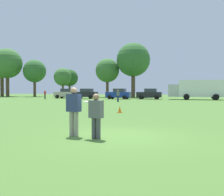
% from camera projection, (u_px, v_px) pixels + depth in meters
% --- Properties ---
extents(ground_plane, '(162.96, 162.96, 0.00)m').
position_uv_depth(ground_plane, '(115.00, 136.00, 9.34)').
color(ground_plane, '#47702D').
extents(player_thrower, '(0.49, 0.32, 1.69)m').
position_uv_depth(player_thrower, '(74.00, 109.00, 9.25)').
color(player_thrower, gray).
rests_on(player_thrower, ground).
extents(player_defender, '(0.48, 0.33, 1.48)m').
position_uv_depth(player_defender, '(96.00, 114.00, 8.73)').
color(player_defender, '#4C4C51').
rests_on(player_defender, ground).
extents(frisbee, '(0.27, 0.27, 0.04)m').
position_uv_depth(frisbee, '(87.00, 102.00, 8.94)').
color(frisbee, white).
extents(traffic_cone, '(0.32, 0.32, 0.48)m').
position_uv_depth(traffic_cone, '(120.00, 109.00, 18.70)').
color(traffic_cone, '#D8590C').
rests_on(traffic_cone, ground).
extents(parked_car_near_left, '(4.29, 2.39, 1.82)m').
position_uv_depth(parked_car_near_left, '(66.00, 93.00, 49.96)').
color(parked_car_near_left, '#B7AD99').
rests_on(parked_car_near_left, ground).
extents(parked_car_mid_left, '(4.29, 2.39, 1.82)m').
position_uv_depth(parked_car_mid_left, '(86.00, 94.00, 48.07)').
color(parked_car_mid_left, black).
rests_on(parked_car_mid_left, ground).
extents(parked_car_center, '(4.29, 2.39, 1.82)m').
position_uv_depth(parked_car_center, '(119.00, 94.00, 46.20)').
color(parked_car_center, navy).
rests_on(parked_car_center, ground).
extents(parked_car_mid_right, '(4.29, 2.39, 1.82)m').
position_uv_depth(parked_car_mid_right, '(150.00, 94.00, 45.51)').
color(parked_car_mid_right, black).
rests_on(parked_car_mid_right, ground).
extents(box_truck, '(8.62, 3.30, 3.18)m').
position_uv_depth(box_truck, '(197.00, 89.00, 43.42)').
color(box_truck, white).
rests_on(box_truck, ground).
extents(bystander_far_jogger, '(0.31, 0.47, 1.60)m').
position_uv_depth(bystander_far_jogger, '(118.00, 95.00, 35.85)').
color(bystander_far_jogger, '#1E234C').
rests_on(bystander_far_jogger, ground).
extents(bystander_field_marshal, '(0.35, 0.48, 1.58)m').
position_uv_depth(bystander_field_marshal, '(45.00, 94.00, 46.53)').
color(bystander_field_marshal, black).
rests_on(bystander_field_marshal, ground).
extents(tree_west_oak, '(7.18, 7.18, 11.67)m').
position_uv_depth(tree_west_oak, '(2.00, 64.00, 65.61)').
color(tree_west_oak, brown).
rests_on(tree_west_oak, ground).
extents(tree_west_maple, '(6.99, 6.99, 11.35)m').
position_uv_depth(tree_west_maple, '(7.00, 64.00, 63.02)').
color(tree_west_maple, brown).
rests_on(tree_west_maple, ground).
extents(tree_center_elm, '(5.36, 5.36, 8.71)m').
position_uv_depth(tree_center_elm, '(35.00, 71.00, 62.90)').
color(tree_center_elm, brown).
rests_on(tree_center_elm, ground).
extents(tree_east_birch, '(3.95, 3.95, 6.41)m').
position_uv_depth(tree_east_birch, '(63.00, 77.00, 58.73)').
color(tree_east_birch, brown).
rests_on(tree_east_birch, ground).
extents(tree_east_oak, '(3.86, 3.86, 6.27)m').
position_uv_depth(tree_east_oak, '(70.00, 78.00, 60.80)').
color(tree_east_oak, brown).
rests_on(tree_east_oak, ground).
extents(tree_far_east_pine, '(5.19, 5.19, 8.43)m').
position_uv_depth(tree_far_east_pine, '(107.00, 71.00, 58.26)').
color(tree_far_east_pine, brown).
rests_on(tree_far_east_pine, ground).
extents(tree_far_west_pine, '(7.08, 7.08, 11.50)m').
position_uv_depth(tree_far_west_pine, '(133.00, 60.00, 56.28)').
color(tree_far_west_pine, brown).
rests_on(tree_far_west_pine, ground).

